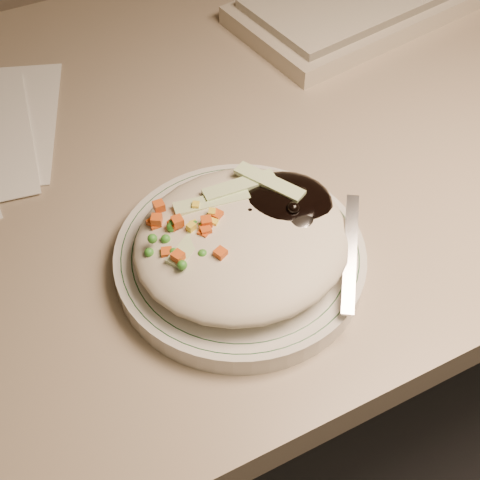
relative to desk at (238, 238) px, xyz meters
name	(u,v)px	position (x,y,z in m)	size (l,w,h in m)	color
desk	(238,238)	(0.00, 0.00, 0.00)	(1.40, 0.70, 0.74)	gray
plate	(240,259)	(-0.09, -0.18, 0.21)	(0.23, 0.23, 0.02)	silver
plate_rim	(240,252)	(-0.09, -0.18, 0.22)	(0.22, 0.22, 0.00)	#144723
meal	(245,235)	(-0.09, -0.18, 0.24)	(0.21, 0.19, 0.05)	#B6AB94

